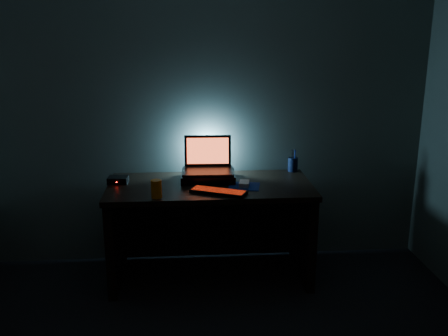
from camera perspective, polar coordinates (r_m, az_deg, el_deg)
The scene contains 10 objects.
room at distance 1.99m, azimuth 0.56°, elevation -2.09°, with size 3.50×4.00×2.50m.
desk at distance 3.81m, azimuth -1.61°, elevation -5.33°, with size 1.50×0.70×0.75m.
riser at distance 3.77m, azimuth -1.83°, elevation -0.94°, with size 0.40×0.30×0.06m, color black.
laptop at distance 3.80m, azimuth -1.85°, elevation 0.58°, with size 0.39×0.30×0.26m.
keyboard at distance 3.47m, azimuth -0.64°, elevation -2.71°, with size 0.41×0.28×0.02m.
mousepad at distance 3.63m, azimuth 2.31°, elevation -2.10°, with size 0.22×0.20×0.00m, color navy.
mouse at distance 3.62m, azimuth 2.31°, elevation -1.81°, with size 0.07×0.11×0.03m, color gray.
pen_cup at distance 4.04m, azimuth 7.87°, elevation 0.40°, with size 0.08×0.08×0.11m, color black.
juice_glass at distance 3.40m, azimuth -7.73°, elevation -2.37°, with size 0.07×0.07×0.12m, color orange.
router at distance 3.78m, azimuth -12.01°, elevation -1.34°, with size 0.15×0.12×0.05m.
Camera 1 is at (-0.16, -1.88, 1.85)m, focal length 40.00 mm.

